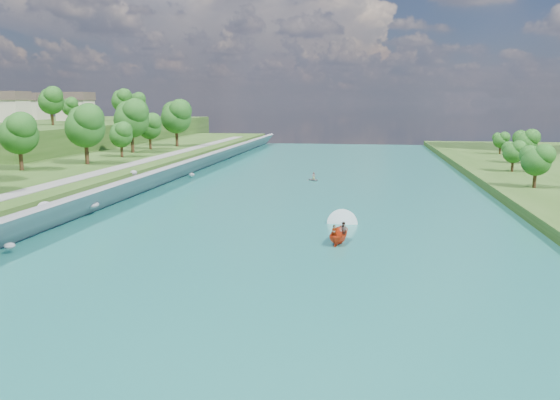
# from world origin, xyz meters

# --- Properties ---
(ground) EXTENTS (260.00, 260.00, 0.00)m
(ground) POSITION_xyz_m (0.00, 0.00, 0.00)
(ground) COLOR #2D5119
(ground) RESTS_ON ground
(river_water) EXTENTS (55.00, 240.00, 0.10)m
(river_water) POSITION_xyz_m (0.00, 20.00, 0.05)
(river_water) COLOR #185B55
(river_water) RESTS_ON ground
(ridge_west) EXTENTS (60.00, 120.00, 9.00)m
(ridge_west) POSITION_xyz_m (-82.50, 95.00, 4.50)
(ridge_west) COLOR #2D5119
(ridge_west) RESTS_ON ground
(riprap_bank) EXTENTS (3.96, 236.00, 4.07)m
(riprap_bank) POSITION_xyz_m (-25.86, 19.33, 1.81)
(riprap_bank) COLOR slate
(riprap_bank) RESTS_ON ground
(riverside_path) EXTENTS (3.00, 200.00, 0.10)m
(riverside_path) POSITION_xyz_m (-32.50, 20.00, 3.55)
(riverside_path) COLOR gray
(riverside_path) RESTS_ON berm_west
(ridge_houses) EXTENTS (29.50, 29.50, 8.40)m
(ridge_houses) POSITION_xyz_m (-88.67, 100.00, 13.31)
(ridge_houses) COLOR beige
(ridge_houses) RESTS_ON ridge_west
(trees_ridge) EXTENTS (16.15, 52.83, 10.92)m
(trees_ridge) POSITION_xyz_m (-65.74, 93.72, 13.96)
(trees_ridge) COLOR #134916
(trees_ridge) RESTS_ON ridge_west
(motorboat) EXTENTS (3.60, 18.98, 2.09)m
(motorboat) POSITION_xyz_m (5.73, 4.05, 0.80)
(motorboat) COLOR #BD310F
(motorboat) RESTS_ON river_water
(raft) EXTENTS (2.96, 3.15, 1.52)m
(raft) POSITION_xyz_m (-1.14, 47.39, 0.44)
(raft) COLOR gray
(raft) RESTS_ON river_water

